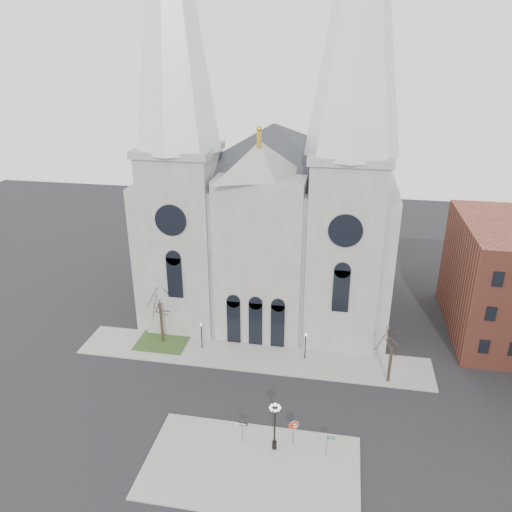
% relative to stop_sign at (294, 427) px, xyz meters
% --- Properties ---
extents(ground, '(160.00, 160.00, 0.00)m').
position_rel_stop_sign_xyz_m(ground, '(-6.17, 1.83, -1.97)').
color(ground, black).
rests_on(ground, ground).
extents(sidewalk_near, '(18.00, 10.00, 0.14)m').
position_rel_stop_sign_xyz_m(sidewalk_near, '(-3.17, -3.17, -1.90)').
color(sidewalk_near, gray).
rests_on(sidewalk_near, ground).
extents(sidewalk_far, '(40.00, 6.00, 0.14)m').
position_rel_stop_sign_xyz_m(sidewalk_far, '(-6.17, 12.83, -1.90)').
color(sidewalk_far, gray).
rests_on(sidewalk_far, ground).
extents(grass_patch, '(6.00, 5.00, 0.18)m').
position_rel_stop_sign_xyz_m(grass_patch, '(-17.17, 13.83, -1.88)').
color(grass_patch, '#31481F').
rests_on(grass_patch, ground).
extents(cathedral, '(33.00, 26.66, 54.00)m').
position_rel_stop_sign_xyz_m(cathedral, '(-6.17, 24.69, 16.51)').
color(cathedral, gray).
rests_on(cathedral, ground).
extents(tree_left, '(3.20, 3.20, 7.50)m').
position_rel_stop_sign_xyz_m(tree_left, '(-17.17, 13.83, 3.62)').
color(tree_left, black).
rests_on(tree_left, ground).
extents(tree_right, '(3.20, 3.20, 6.00)m').
position_rel_stop_sign_xyz_m(tree_right, '(8.83, 10.83, 2.50)').
color(tree_right, black).
rests_on(tree_right, ground).
extents(ped_lamp_left, '(0.32, 0.32, 3.26)m').
position_rel_stop_sign_xyz_m(ped_lamp_left, '(-12.17, 13.33, 0.36)').
color(ped_lamp_left, black).
rests_on(ped_lamp_left, sidewalk_far).
extents(ped_lamp_right, '(0.32, 0.32, 3.26)m').
position_rel_stop_sign_xyz_m(ped_lamp_right, '(-0.17, 13.33, 0.36)').
color(ped_lamp_right, black).
rests_on(ped_lamp_right, sidewalk_far).
extents(stop_sign, '(0.93, 0.10, 2.57)m').
position_rel_stop_sign_xyz_m(stop_sign, '(0.00, 0.00, 0.00)').
color(stop_sign, slate).
rests_on(stop_sign, sidewalk_near).
extents(globe_lamp, '(1.18, 1.18, 4.89)m').
position_rel_stop_sign_xyz_m(globe_lamp, '(-1.57, -0.82, 1.25)').
color(globe_lamp, black).
rests_on(globe_lamp, sidewalk_near).
extents(one_way_sign, '(0.96, 0.11, 2.20)m').
position_rel_stop_sign_xyz_m(one_way_sign, '(-4.49, -0.46, -0.34)').
color(one_way_sign, slate).
rests_on(one_way_sign, sidewalk_near).
extents(street_name_sign, '(0.69, 0.09, 2.16)m').
position_rel_stop_sign_xyz_m(street_name_sign, '(3.03, -0.78, -0.54)').
color(street_name_sign, slate).
rests_on(street_name_sign, sidewalk_near).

